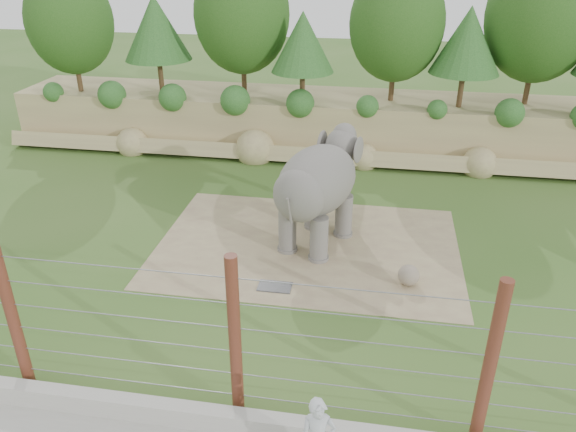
# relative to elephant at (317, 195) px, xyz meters

# --- Properties ---
(ground) EXTENTS (90.00, 90.00, 0.00)m
(ground) POSITION_rel_elephant_xyz_m (-0.74, -3.31, -1.78)
(ground) COLOR #345F1E
(ground) RESTS_ON ground
(back_embankment) EXTENTS (30.00, 5.52, 8.77)m
(back_embankment) POSITION_rel_elephant_xyz_m (-0.15, 9.37, 2.19)
(back_embankment) COLOR #96835C
(back_embankment) RESTS_ON ground
(dirt_patch) EXTENTS (10.00, 7.00, 0.02)m
(dirt_patch) POSITION_rel_elephant_xyz_m (-0.24, -0.31, -1.77)
(dirt_patch) COLOR #90775C
(dirt_patch) RESTS_ON ground
(drain_grate) EXTENTS (1.00, 0.60, 0.03)m
(drain_grate) POSITION_rel_elephant_xyz_m (-0.87, -2.91, -1.74)
(drain_grate) COLOR #262628
(drain_grate) RESTS_ON dirt_patch
(elephant) EXTENTS (3.28, 4.77, 3.56)m
(elephant) POSITION_rel_elephant_xyz_m (0.00, 0.00, 0.00)
(elephant) COLOR #5D5953
(elephant) RESTS_ON ground
(stone_ball) EXTENTS (0.64, 0.64, 0.64)m
(stone_ball) POSITION_rel_elephant_xyz_m (3.03, -2.10, -1.44)
(stone_ball) COLOR gray
(stone_ball) RESTS_ON dirt_patch
(retaining_wall) EXTENTS (26.00, 0.35, 0.50)m
(retaining_wall) POSITION_rel_elephant_xyz_m (-0.74, -8.31, -1.53)
(retaining_wall) COLOR #A7A49A
(retaining_wall) RESTS_ON ground
(barrier_fence) EXTENTS (20.26, 0.26, 4.00)m
(barrier_fence) POSITION_rel_elephant_xyz_m (-0.74, -7.81, 0.22)
(barrier_fence) COLOR #542618
(barrier_fence) RESTS_ON ground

